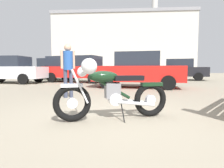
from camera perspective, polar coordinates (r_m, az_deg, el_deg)
The scene contains 10 objects.
ground_plane at distance 3.79m, azimuth 1.10°, elevation -9.08°, with size 80.00×80.00×0.00m, color gray.
vintage_motorcycle at distance 3.32m, azimuth -0.37°, elevation -2.39°, with size 1.94×1.07×1.07m.
bystander at distance 6.04m, azimuth -13.15°, elevation 5.65°, with size 0.36×0.34×1.66m.
blue_hatchback_right at distance 13.04m, azimuth -10.58°, elevation 4.72°, with size 4.93×2.54×1.74m.
dark_sedan_left at distance 13.43m, azimuth -28.23°, elevation 3.80°, with size 4.29×2.09×1.67m.
silver_sedan_mid at distance 9.16m, azimuth 7.88°, elevation 4.18°, with size 4.29×2.10×1.67m.
pale_sedan_back at distance 15.07m, azimuth 5.74°, elevation 4.35°, with size 4.44×2.47×1.67m.
red_hatchback_near at distance 16.87m, azimuth -16.49°, elevation 4.48°, with size 4.04×2.11×1.78m.
white_estate_far at distance 16.20m, azimuth 19.71°, elevation 4.12°, with size 4.43×2.47×1.67m.
industrial_building at distance 37.55m, azimuth 3.44°, elevation 11.32°, with size 25.12×15.27×23.48m.
Camera 1 is at (0.57, -3.64, 0.90)m, focal length 30.29 mm.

